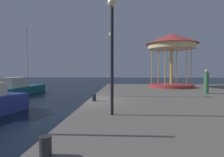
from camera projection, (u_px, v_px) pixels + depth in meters
The scene contains 9 objects.
ground_plane at pixel (89, 112), 11.31m from camera, with size 120.00×120.00×0.00m, color black.
quay_dock at pixel (223, 107), 10.83m from camera, with size 15.45×26.33×0.80m, color slate.
sailboat_teal at pixel (21, 88), 19.92m from camera, with size 2.20×6.42×7.32m.
carousel at pixel (172, 47), 19.43m from camera, with size 5.30×5.30×5.51m.
lamp_post_near_edge at pixel (112, 36), 7.12m from camera, with size 0.36×0.36×4.41m.
lamp_post_mid_promenade at pixel (111, 52), 12.40m from camera, with size 0.36×0.36×4.23m.
bollard_north at pixel (94, 97), 10.59m from camera, with size 0.24×0.24×0.40m, color #2D2D33.
bollard_center at pixel (45, 146), 3.71m from camera, with size 0.24×0.24×0.40m, color #2D2D33.
person_far_corner at pixel (206, 82), 14.03m from camera, with size 0.34×0.34×1.80m.
Camera 1 is at (2.03, -11.12, 2.48)m, focal length 30.36 mm.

